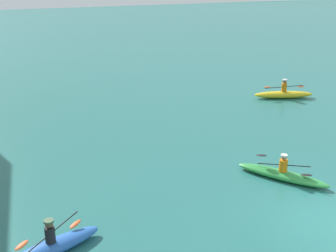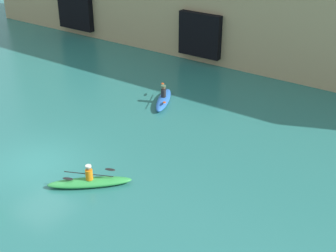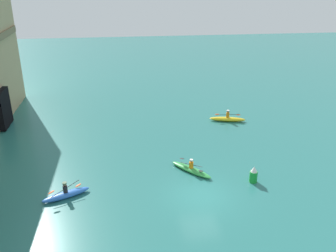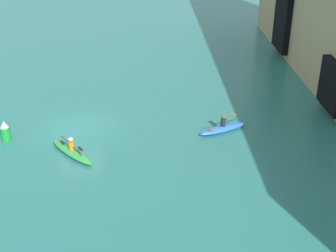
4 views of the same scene
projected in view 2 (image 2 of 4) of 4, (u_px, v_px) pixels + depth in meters
ground_plane at (38, 164)px, 21.22m from camera, size 120.00×120.00×0.00m
kayak_green at (90, 182)px, 19.62m from camera, size 3.10×2.84×1.00m
kayak_blue at (164, 99)px, 26.98m from camera, size 1.90×3.09×1.10m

